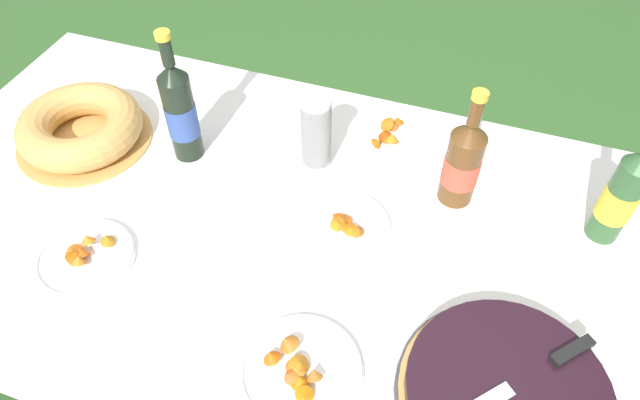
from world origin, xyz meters
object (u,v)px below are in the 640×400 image
object	(u,v)px
snack_plate_right	(300,370)
cup_stack	(316,133)
snack_plate_left	(385,133)
bundt_cake	(80,127)
cider_bottle_green	(622,195)
serving_knife	(524,380)
cider_bottle_amber	(463,162)
berry_tart	(506,396)
juice_bottle_red	(180,112)
snack_plate_near	(84,256)
snack_plate_far	(342,226)

from	to	relation	value
snack_plate_right	cup_stack	bearing A→B (deg)	106.22
snack_plate_left	snack_plate_right	world-z (taller)	snack_plate_left
bundt_cake	snack_plate_left	xyz separation A→B (m)	(0.72, 0.27, -0.03)
bundt_cake	cider_bottle_green	xyz separation A→B (m)	(1.26, 0.12, 0.08)
bundt_cake	snack_plate_right	bearing A→B (deg)	-28.96
serving_knife	bundt_cake	distance (m)	1.17
cider_bottle_amber	snack_plate_left	xyz separation A→B (m)	(-0.21, 0.15, -0.10)
berry_tart	snack_plate_right	distance (m)	0.36
juice_bottle_red	cup_stack	bearing A→B (deg)	12.47
cup_stack	cider_bottle_amber	distance (m)	0.34
cup_stack	snack_plate_near	size ratio (longest dim) A/B	0.97
snack_plate_left	berry_tart	bearing A→B (deg)	-58.47
bundt_cake	juice_bottle_red	distance (m)	0.29
bundt_cake	snack_plate_left	world-z (taller)	bundt_cake
cup_stack	juice_bottle_red	world-z (taller)	juice_bottle_red
bundt_cake	cup_stack	distance (m)	0.60
cup_stack	cider_bottle_amber	world-z (taller)	cider_bottle_amber
snack_plate_near	snack_plate_far	size ratio (longest dim) A/B	0.95
cup_stack	snack_plate_far	distance (m)	0.24
cider_bottle_green	snack_plate_near	world-z (taller)	cider_bottle_green
snack_plate_right	snack_plate_far	distance (m)	0.35
juice_bottle_red	bundt_cake	bearing A→B (deg)	-170.31
snack_plate_far	snack_plate_right	bearing A→B (deg)	-85.28
snack_plate_near	snack_plate_far	world-z (taller)	snack_plate_near
berry_tart	cup_stack	bearing A→B (deg)	137.93
serving_knife	bundt_cake	bearing A→B (deg)	-63.66
snack_plate_far	snack_plate_left	bearing A→B (deg)	88.00
berry_tart	snack_plate_left	distance (m)	0.72
cider_bottle_green	snack_plate_right	distance (m)	0.74
berry_tart	cider_bottle_amber	xyz separation A→B (m)	(-0.17, 0.46, 0.08)
serving_knife	cider_bottle_amber	size ratio (longest dim) A/B	0.97
juice_bottle_red	snack_plate_near	size ratio (longest dim) A/B	1.65
juice_bottle_red	snack_plate_right	bearing A→B (deg)	-44.42
cup_stack	cider_bottle_green	xyz separation A→B (m)	(0.67, -0.00, 0.02)
serving_knife	juice_bottle_red	xyz separation A→B (m)	(-0.84, 0.37, 0.07)
cider_bottle_green	juice_bottle_red	distance (m)	0.98
snack_plate_right	juice_bottle_red	bearing A→B (deg)	135.58
berry_tart	cider_bottle_amber	size ratio (longest dim) A/B	1.27
juice_bottle_red	snack_plate_right	size ratio (longest dim) A/B	1.50
cider_bottle_amber	juice_bottle_red	world-z (taller)	juice_bottle_red
serving_knife	snack_plate_near	distance (m)	0.90
bundt_cake	snack_plate_left	bearing A→B (deg)	20.19
serving_knife	snack_plate_near	size ratio (longest dim) A/B	1.40
serving_knife	berry_tart	bearing A→B (deg)	-0.00
snack_plate_near	snack_plate_right	size ratio (longest dim) A/B	0.91
cider_bottle_green	snack_plate_left	size ratio (longest dim) A/B	1.66
snack_plate_far	juice_bottle_red	bearing A→B (deg)	165.99
serving_knife	juice_bottle_red	bearing A→B (deg)	-71.22
cider_bottle_green	cup_stack	bearing A→B (deg)	179.97
cider_bottle_green	cider_bottle_amber	world-z (taller)	cider_bottle_green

